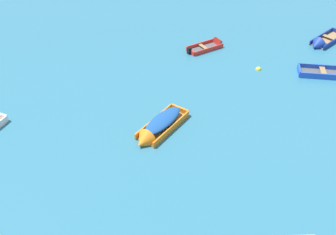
# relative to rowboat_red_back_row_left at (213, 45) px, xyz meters

# --- Properties ---
(rowboat_red_back_row_left) EXTENTS (3.08, 2.26, 0.97)m
(rowboat_red_back_row_left) POSITION_rel_rowboat_red_back_row_left_xyz_m (0.00, 0.00, 0.00)
(rowboat_red_back_row_left) COLOR #4C4C51
(rowboat_red_back_row_left) RESTS_ON ground_plane
(rowboat_deep_blue_back_row_center) EXTENTS (3.55, 3.21, 1.07)m
(rowboat_deep_blue_back_row_center) POSITION_rel_rowboat_red_back_row_left_xyz_m (8.11, -0.24, 0.03)
(rowboat_deep_blue_back_row_center) COLOR #99754C
(rowboat_deep_blue_back_row_center) RESTS_ON ground_plane
(rowboat_orange_far_left) EXTENTS (3.38, 3.82, 1.15)m
(rowboat_orange_far_left) POSITION_rel_rowboat_red_back_row_left_xyz_m (-4.61, -9.84, 0.16)
(rowboat_orange_far_left) COLOR #99754C
(rowboat_orange_far_left) RESTS_ON ground_plane
(mooring_buoy_midfield) EXTENTS (0.38, 0.38, 0.38)m
(mooring_buoy_midfield) POSITION_rel_rowboat_red_back_row_left_xyz_m (2.60, -3.47, -0.14)
(mooring_buoy_midfield) COLOR yellow
(mooring_buoy_midfield) RESTS_ON ground_plane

